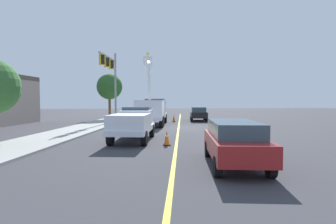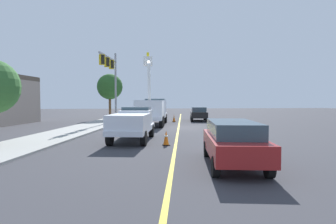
% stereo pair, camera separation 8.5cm
% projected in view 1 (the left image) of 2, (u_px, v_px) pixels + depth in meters
% --- Properties ---
extents(ground, '(120.00, 120.00, 0.00)m').
position_uv_depth(ground, '(179.00, 128.00, 24.96)').
color(ground, '#38383D').
extents(sidewalk_far_side, '(59.70, 14.05, 0.12)m').
position_uv_depth(sidewalk_far_side, '(90.00, 126.00, 25.39)').
color(sidewalk_far_side, '#9E9E99').
rests_on(sidewalk_far_side, ground).
extents(lane_centre_stripe, '(49.26, 8.91, 0.01)m').
position_uv_depth(lane_centre_stripe, '(179.00, 128.00, 24.96)').
color(lane_centre_stripe, yellow).
rests_on(lane_centre_stripe, ground).
extents(utility_bucket_truck, '(8.51, 3.90, 7.48)m').
position_uv_depth(utility_bucket_truck, '(152.00, 109.00, 27.68)').
color(utility_bucket_truck, white).
rests_on(utility_bucket_truck, ground).
extents(service_pickup_truck, '(5.88, 3.05, 2.06)m').
position_uv_depth(service_pickup_truck, '(133.00, 123.00, 16.70)').
color(service_pickup_truck, white).
rests_on(service_pickup_truck, ground).
extents(passing_minivan, '(5.06, 2.71, 1.69)m').
position_uv_depth(passing_minivan, '(198.00, 113.00, 33.33)').
color(passing_minivan, black).
rests_on(passing_minivan, ground).
extents(trailing_sedan, '(5.06, 2.71, 1.69)m').
position_uv_depth(trailing_sedan, '(234.00, 140.00, 10.40)').
color(trailing_sedan, maroon).
rests_on(trailing_sedan, ground).
extents(traffic_cone_leading, '(0.40, 0.40, 0.85)m').
position_uv_depth(traffic_cone_leading, '(167.00, 138.00, 15.03)').
color(traffic_cone_leading, black).
rests_on(traffic_cone_leading, ground).
extents(traffic_cone_mid_front, '(0.40, 0.40, 0.88)m').
position_uv_depth(traffic_cone_mid_front, '(174.00, 118.00, 31.63)').
color(traffic_cone_mid_front, black).
rests_on(traffic_cone_mid_front, ground).
extents(traffic_signal_mast, '(6.06, 1.30, 7.89)m').
position_uv_depth(traffic_signal_mast, '(111.00, 73.00, 29.12)').
color(traffic_signal_mast, gray).
rests_on(traffic_signal_mast, ground).
extents(street_tree_right, '(3.35, 3.35, 6.00)m').
position_uv_depth(street_tree_right, '(110.00, 87.00, 35.67)').
color(street_tree_right, brown).
rests_on(street_tree_right, ground).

